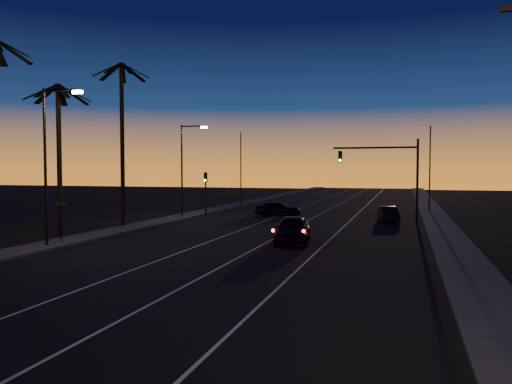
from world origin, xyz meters
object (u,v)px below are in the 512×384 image
(lead_car, at_px, (293,229))
(right_car, at_px, (388,214))
(cross_car, at_px, (278,209))
(signal_mast, at_px, (388,165))

(lead_car, height_order, right_car, lead_car)
(lead_car, distance_m, cross_car, 17.54)
(right_car, bearing_deg, lead_car, -109.98)
(right_car, xyz_separation_m, cross_car, (-10.33, 2.58, 0.01))
(signal_mast, bearing_deg, cross_car, 166.31)
(signal_mast, height_order, lead_car, signal_mast)
(lead_car, distance_m, right_car, 15.09)
(lead_car, relative_size, right_car, 1.38)
(signal_mast, bearing_deg, right_car, -51.09)
(signal_mast, height_order, cross_car, signal_mast)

